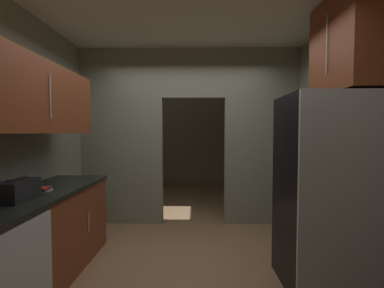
# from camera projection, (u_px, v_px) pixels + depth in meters

# --- Properties ---
(ground) EXTENTS (20.00, 20.00, 0.00)m
(ground) POSITION_uv_depth(u_px,v_px,m) (185.00, 271.00, 2.72)
(ground) COLOR #93704C
(kitchen_overhead_slab) EXTENTS (3.83, 6.94, 0.06)m
(kitchen_overhead_slab) POSITION_uv_depth(u_px,v_px,m) (187.00, 18.00, 3.03)
(kitchen_overhead_slab) COLOR silver
(kitchen_partition) EXTENTS (3.43, 0.12, 2.77)m
(kitchen_partition) POSITION_uv_depth(u_px,v_px,m) (188.00, 131.00, 4.12)
(kitchen_partition) COLOR gray
(kitchen_partition) RESTS_ON ground
(adjoining_room_shell) EXTENTS (3.43, 3.33, 2.77)m
(adjoining_room_shell) POSITION_uv_depth(u_px,v_px,m) (192.00, 136.00, 6.32)
(adjoining_room_shell) COLOR gray
(adjoining_room_shell) RESTS_ON ground
(refrigerator) EXTENTS (0.75, 0.74, 1.80)m
(refrigerator) POSITION_uv_depth(u_px,v_px,m) (324.00, 192.00, 2.42)
(refrigerator) COLOR black
(refrigerator) RESTS_ON ground
(lower_cabinet_run) EXTENTS (0.65, 2.05, 0.89)m
(lower_cabinet_run) POSITION_uv_depth(u_px,v_px,m) (34.00, 241.00, 2.40)
(lower_cabinet_run) COLOR brown
(lower_cabinet_run) RESTS_ON ground
(dishwasher) EXTENTS (0.02, 0.56, 0.83)m
(dishwasher) POSITION_uv_depth(u_px,v_px,m) (28.00, 280.00, 1.82)
(dishwasher) COLOR #B7BABC
(dishwasher) RESTS_ON ground
(upper_cabinet_counterside) EXTENTS (0.36, 1.84, 0.67)m
(upper_cabinet_counterside) POSITION_uv_depth(u_px,v_px,m) (30.00, 97.00, 2.34)
(upper_cabinet_counterside) COLOR brown
(upper_cabinet_fridgeside) EXTENTS (0.36, 0.83, 0.92)m
(upper_cabinet_fridgeside) POSITION_uv_depth(u_px,v_px,m) (346.00, 45.00, 2.46)
(upper_cabinet_fridgeside) COLOR brown
(boombox) EXTENTS (0.20, 0.34, 0.20)m
(boombox) POSITION_uv_depth(u_px,v_px,m) (18.00, 190.00, 2.13)
(boombox) COLOR black
(boombox) RESTS_ON lower_cabinet_run
(book_stack) EXTENTS (0.14, 0.16, 0.04)m
(book_stack) POSITION_uv_depth(u_px,v_px,m) (42.00, 189.00, 2.46)
(book_stack) COLOR beige
(book_stack) RESTS_ON lower_cabinet_run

